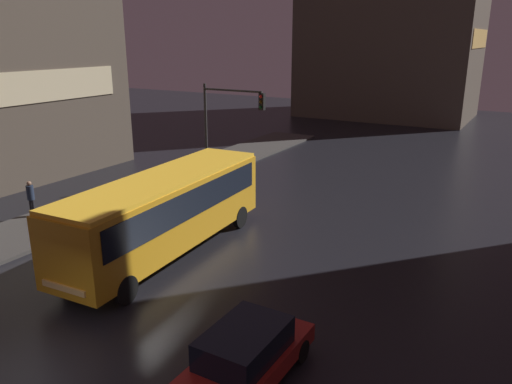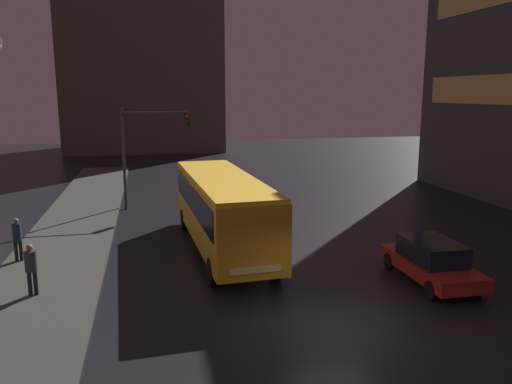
# 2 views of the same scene
# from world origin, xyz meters

# --- Properties ---
(ground_plane) EXTENTS (120.00, 120.00, 0.00)m
(ground_plane) POSITION_xyz_m (0.00, 0.00, 0.00)
(ground_plane) COLOR black
(sidewalk_left) EXTENTS (4.00, 48.00, 0.15)m
(sidewalk_left) POSITION_xyz_m (-9.00, 10.00, 0.07)
(sidewalk_left) COLOR #3D3A38
(sidewalk_left) RESTS_ON ground
(building_far_backdrop) EXTENTS (18.07, 12.00, 24.59)m
(building_far_backdrop) POSITION_xyz_m (-5.39, 50.17, 12.29)
(building_far_backdrop) COLOR #4C4238
(building_far_backdrop) RESTS_ON ground
(bus_near) EXTENTS (3.20, 10.83, 3.27)m
(bus_near) POSITION_xyz_m (-2.13, 8.07, 2.02)
(bus_near) COLOR orange
(bus_near) RESTS_ON ground
(car_taxi) EXTENTS (1.94, 4.44, 1.53)m
(car_taxi) POSITION_xyz_m (4.74, 2.80, 0.78)
(car_taxi) COLOR maroon
(car_taxi) RESTS_ON ground
(pedestrian_near) EXTENTS (0.47, 0.47, 1.75)m
(pedestrian_near) POSITION_xyz_m (-9.11, 4.12, 1.20)
(pedestrian_near) COLOR black
(pedestrian_near) RESTS_ON sidewalk_left
(pedestrian_mid) EXTENTS (0.47, 0.47, 1.76)m
(pedestrian_mid) POSITION_xyz_m (-10.42, 7.94, 1.17)
(pedestrian_mid) COLOR black
(pedestrian_mid) RESTS_ON sidewalk_left
(traffic_light_main) EXTENTS (3.98, 0.35, 5.97)m
(traffic_light_main) POSITION_xyz_m (-5.18, 17.11, 4.11)
(traffic_light_main) COLOR #2D2D2D
(traffic_light_main) RESTS_ON ground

